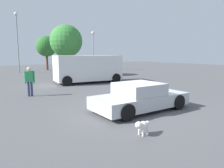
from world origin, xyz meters
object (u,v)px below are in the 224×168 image
(dog, at_px, (142,126))
(van_white, at_px, (88,68))
(light_post_near, at_px, (17,33))
(light_post_mid, at_px, (93,43))
(pedestrian, at_px, (30,79))
(sedan_foreground, at_px, (140,97))

(dog, bearing_deg, van_white, -121.15)
(dog, distance_m, light_post_near, 24.40)
(light_post_mid, bearing_deg, van_white, -124.68)
(van_white, distance_m, light_post_mid, 13.26)
(van_white, distance_m, pedestrian, 6.25)
(pedestrian, distance_m, light_post_mid, 18.94)
(dog, xyz_separation_m, light_post_near, (2.60, 23.82, 4.63))
(van_white, relative_size, light_post_near, 0.77)
(pedestrian, bearing_deg, dog, 31.00)
(light_post_mid, bearing_deg, dog, -119.47)
(sedan_foreground, xyz_separation_m, pedestrian, (-2.82, 5.92, 0.45))
(light_post_near, height_order, light_post_mid, light_post_near)
(light_post_near, bearing_deg, light_post_mid, -13.88)
(dog, relative_size, light_post_mid, 0.11)
(pedestrian, relative_size, light_post_mid, 0.30)
(pedestrian, bearing_deg, sedan_foreground, 50.43)
(van_white, height_order, pedestrian, van_white)
(sedan_foreground, bearing_deg, van_white, 76.06)
(light_post_near, bearing_deg, sedan_foreground, -91.63)
(light_post_near, bearing_deg, pedestrian, -102.25)
(van_white, xyz_separation_m, light_post_near, (-2.13, 13.05, 3.70))
(light_post_near, distance_m, light_post_mid, 9.88)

